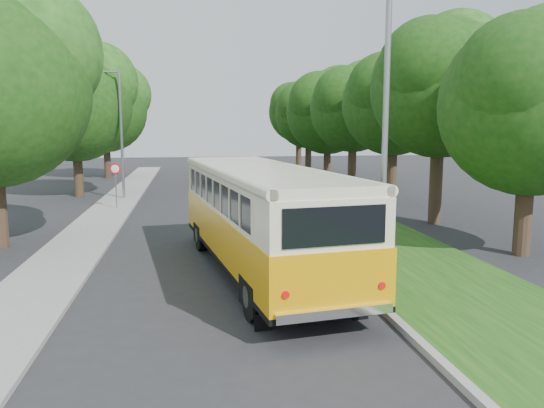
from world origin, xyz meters
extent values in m
plane|color=#2A2A2D|center=(0.00, 0.00, 0.00)|extent=(120.00, 120.00, 0.00)
cube|color=gray|center=(3.60, 5.00, 0.07)|extent=(0.20, 70.00, 0.15)
cube|color=#184B14|center=(5.95, 5.00, 0.07)|extent=(4.50, 70.00, 0.13)
cube|color=gray|center=(-4.80, 5.00, 0.06)|extent=(2.20, 70.00, 0.12)
cylinder|color=#332319|center=(10.15, 0.00, 1.67)|extent=(0.56, 0.56, 3.35)
sphere|color=#13400E|center=(10.15, 0.00, 4.95)|extent=(5.85, 5.85, 5.85)
sphere|color=#13400E|center=(9.28, -0.73, 5.68)|extent=(4.09, 4.09, 4.09)
cylinder|color=#332319|center=(9.96, 6.00, 2.13)|extent=(0.56, 0.56, 4.26)
sphere|color=#13400E|center=(9.96, 6.00, 5.91)|extent=(5.98, 5.98, 5.98)
sphere|color=#13400E|center=(11.01, 6.60, 7.10)|extent=(4.49, 4.49, 4.49)
sphere|color=#13400E|center=(9.06, 5.25, 6.65)|extent=(4.19, 4.19, 4.19)
cylinder|color=#332319|center=(10.28, 12.00, 1.98)|extent=(0.56, 0.56, 3.95)
sphere|color=#13400E|center=(10.28, 12.00, 5.49)|extent=(5.61, 5.61, 5.61)
sphere|color=#13400E|center=(11.26, 12.56, 6.62)|extent=(4.21, 4.21, 4.21)
sphere|color=#13400E|center=(9.44, 11.30, 6.20)|extent=(3.92, 3.92, 3.92)
cylinder|color=#332319|center=(9.90, 18.00, 1.93)|extent=(0.56, 0.56, 3.86)
sphere|color=#13400E|center=(9.90, 18.00, 5.41)|extent=(5.64, 5.64, 5.64)
sphere|color=#13400E|center=(10.89, 18.56, 6.54)|extent=(4.23, 4.23, 4.23)
sphere|color=#13400E|center=(9.05, 17.30, 6.12)|extent=(3.95, 3.95, 3.95)
cylinder|color=#332319|center=(9.80, 24.00, 1.79)|extent=(0.56, 0.56, 3.58)
sphere|color=#13400E|center=(9.80, 24.00, 5.33)|extent=(6.36, 6.36, 6.36)
sphere|color=#13400E|center=(10.91, 24.64, 6.60)|extent=(4.77, 4.77, 4.77)
sphere|color=#13400E|center=(8.84, 23.21, 6.12)|extent=(4.45, 4.45, 4.45)
cylinder|color=#332319|center=(9.67, 30.00, 1.84)|extent=(0.56, 0.56, 3.68)
sphere|color=#13400E|center=(9.67, 30.00, 5.31)|extent=(5.91, 5.91, 5.91)
sphere|color=#13400E|center=(10.70, 30.59, 6.49)|extent=(4.43, 4.43, 4.43)
sphere|color=#13400E|center=(8.78, 29.26, 6.05)|extent=(4.14, 4.14, 4.14)
cylinder|color=#332319|center=(10.05, 36.00, 2.02)|extent=(0.56, 0.56, 4.05)
sphere|color=#13400E|center=(10.05, 36.00, 5.69)|extent=(5.97, 5.97, 5.97)
sphere|color=#13400E|center=(11.09, 36.60, 6.88)|extent=(4.48, 4.48, 4.48)
sphere|color=#13400E|center=(9.15, 35.25, 6.43)|extent=(4.18, 4.18, 4.18)
sphere|color=#13400E|center=(-6.31, 4.68, 6.91)|extent=(5.10, 5.10, 5.10)
cylinder|color=#332319|center=(-7.50, 18.00, 1.84)|extent=(0.56, 0.56, 3.68)
sphere|color=#13400E|center=(-7.50, 18.00, 5.55)|extent=(6.80, 6.80, 6.80)
sphere|color=#13400E|center=(-6.31, 18.68, 6.91)|extent=(5.10, 5.10, 5.10)
sphere|color=#13400E|center=(-8.52, 17.15, 6.40)|extent=(4.76, 4.76, 4.76)
cylinder|color=#332319|center=(-7.50, 30.00, 1.84)|extent=(0.56, 0.56, 3.68)
sphere|color=#13400E|center=(-7.50, 30.00, 5.55)|extent=(6.80, 6.80, 6.80)
sphere|color=#13400E|center=(-6.31, 30.68, 6.91)|extent=(5.10, 5.10, 5.10)
sphere|color=#13400E|center=(-8.52, 29.15, 6.40)|extent=(4.76, 4.76, 4.76)
cylinder|color=gray|center=(4.30, -2.50, 4.00)|extent=(0.16, 0.16, 8.00)
cylinder|color=gray|center=(-4.60, 16.00, 3.75)|extent=(0.16, 0.16, 7.50)
cylinder|color=gray|center=(-5.30, 16.00, 7.35)|extent=(1.40, 0.10, 0.10)
cube|color=gray|center=(-6.05, 16.00, 7.28)|extent=(0.35, 0.16, 0.14)
cylinder|color=gray|center=(-4.50, 12.00, 1.25)|extent=(0.06, 0.06, 2.50)
cone|color=red|center=(-4.50, 11.96, 2.15)|extent=(0.56, 0.02, 0.56)
cone|color=white|center=(-4.50, 11.94, 2.15)|extent=(0.40, 0.02, 0.40)
imported|color=#ABABB0|center=(2.56, 10.21, 0.67)|extent=(2.33, 4.18, 1.35)
imported|color=silver|center=(1.11, 16.17, 0.64)|extent=(1.82, 4.03, 1.28)
imported|color=navy|center=(1.22, 19.83, 0.67)|extent=(3.05, 4.94, 1.34)
imported|color=slate|center=(1.20, 26.78, 0.65)|extent=(3.21, 5.05, 1.30)
camera|label=1|loc=(-0.80, -15.83, 4.29)|focal=35.00mm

